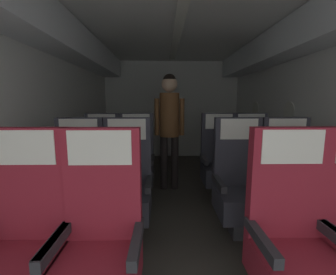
{
  "coord_description": "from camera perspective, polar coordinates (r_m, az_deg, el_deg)",
  "views": [
    {
      "loc": [
        -0.19,
        0.34,
        1.28
      ],
      "look_at": [
        -0.13,
        3.2,
        0.83
      ],
      "focal_mm": 24.25,
      "sensor_mm": 36.0,
      "label": 1
    }
  ],
  "objects": [
    {
      "name": "seat_c_right_window",
      "position": [
        3.14,
        12.72,
        -6.24
      ],
      "size": [
        0.48,
        0.47,
        1.13
      ],
      "color": "#38383D",
      "rests_on": "ground"
    },
    {
      "name": "seat_a_right_window",
      "position": [
        1.61,
        28.9,
        -22.23
      ],
      "size": [
        0.48,
        0.47,
        1.13
      ],
      "color": "#38383D",
      "rests_on": "ground"
    },
    {
      "name": "seat_b_left_window",
      "position": [
        2.36,
        -21.52,
        -11.74
      ],
      "size": [
        0.48,
        0.47,
        1.13
      ],
      "color": "#38383D",
      "rests_on": "ground"
    },
    {
      "name": "seat_a_left_window",
      "position": [
        1.65,
        -32.61,
        -21.88
      ],
      "size": [
        0.48,
        0.47,
        1.13
      ],
      "color": "#38383D",
      "rests_on": "ground"
    },
    {
      "name": "seat_a_left_aisle",
      "position": [
        1.47,
        -16.74,
        -24.66
      ],
      "size": [
        0.48,
        0.47,
        1.13
      ],
      "color": "#38383D",
      "rests_on": "ground"
    },
    {
      "name": "seat_b_right_window",
      "position": [
        2.34,
        17.49,
        -11.73
      ],
      "size": [
        0.48,
        0.47,
        1.13
      ],
      "color": "#38383D",
      "rests_on": "ground"
    },
    {
      "name": "ground",
      "position": [
        2.82,
        2.97,
        -18.38
      ],
      "size": [
        3.33,
        6.08,
        0.02
      ],
      "primitive_type": "cube",
      "color": "#3D3833"
    },
    {
      "name": "seat_c_left_window",
      "position": [
        3.15,
        -16.29,
        -6.32
      ],
      "size": [
        0.48,
        0.47,
        1.13
      ],
      "color": "#38383D",
      "rests_on": "ground"
    },
    {
      "name": "seat_b_left_aisle",
      "position": [
        2.25,
        -10.25,
        -12.26
      ],
      "size": [
        0.48,
        0.47,
        1.13
      ],
      "color": "#38383D",
      "rests_on": "ground"
    },
    {
      "name": "seat_c_left_aisle",
      "position": [
        3.08,
        -7.97,
        -6.37
      ],
      "size": [
        0.48,
        0.47,
        1.13
      ],
      "color": "#38383D",
      "rests_on": "ground"
    },
    {
      "name": "seat_b_right_aisle",
      "position": [
        2.52,
        27.8,
        -10.85
      ],
      "size": [
        0.48,
        0.47,
        1.13
      ],
      "color": "#38383D",
      "rests_on": "ground"
    },
    {
      "name": "flight_attendant",
      "position": [
        3.27,
        0.36,
        4.64
      ],
      "size": [
        0.43,
        0.28,
        1.67
      ],
      "rotation": [
        0.0,
        0.0,
        0.39
      ],
      "color": "black",
      "rests_on": "ground"
    },
    {
      "name": "seat_c_right_aisle",
      "position": [
        3.28,
        20.19,
        -5.9
      ],
      "size": [
        0.48,
        0.47,
        1.13
      ],
      "color": "#38383D",
      "rests_on": "ground"
    },
    {
      "name": "fuselage_shell",
      "position": [
        2.77,
        2.9,
        16.04
      ],
      "size": [
        3.21,
        5.73,
        2.26
      ],
      "color": "silver",
      "rests_on": "ground"
    }
  ]
}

